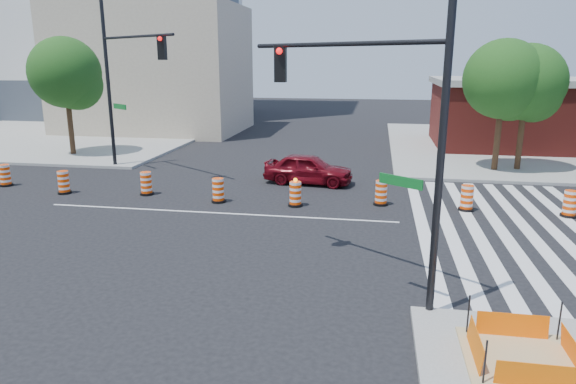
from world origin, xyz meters
name	(u,v)px	position (x,y,z in m)	size (l,w,h in m)	color
ground	(217,213)	(0.00, 0.00, 0.00)	(120.00, 120.00, 0.00)	black
sidewalk_ne	(557,148)	(18.00, 18.00, 0.07)	(22.00, 22.00, 0.15)	gray
sidewalk_nw	(65,135)	(-18.00, 18.00, 0.07)	(22.00, 22.00, 0.15)	gray
crosswalk_east	(513,228)	(10.95, 0.00, 0.01)	(6.75, 13.50, 0.01)	silver
lane_centerline	(217,213)	(0.00, 0.00, 0.01)	(14.00, 0.12, 0.01)	silver
excavation_pit	(523,359)	(9.00, -9.00, 0.22)	(2.20, 2.20, 0.90)	tan
brick_storefront	(562,114)	(18.00, 18.00, 2.32)	(16.50, 8.50, 4.60)	maroon
beige_midrise	(155,69)	(-12.00, 22.00, 5.00)	(14.00, 10.00, 10.00)	tan
red_coupe	(308,169)	(2.88, 5.49, 0.72)	(1.71, 4.24, 1.45)	#630811
signal_pole_se	(381,106)	(6.09, -6.14, 4.79)	(4.91, 3.49, 7.80)	black
signal_pole_nw	(124,70)	(-6.76, 6.48, 5.31)	(5.46, 3.89, 8.68)	black
tree_north_b	(66,77)	(-12.38, 10.21, 4.80)	(4.21, 4.21, 7.15)	#382314
tree_north_c	(504,84)	(12.33, 9.75, 4.61)	(4.04, 4.04, 6.87)	#382314
tree_north_d	(527,87)	(13.56, 10.11, 4.46)	(3.90, 3.90, 6.64)	#382314
median_drum_0	(5,176)	(-11.18, 2.56, 0.48)	(0.60, 0.60, 1.02)	black
median_drum_1	(64,183)	(-7.62, 1.73, 0.48)	(0.60, 0.60, 1.02)	black
median_drum_2	(146,184)	(-3.90, 2.16, 0.48)	(0.60, 0.60, 1.02)	black
median_drum_3	(218,191)	(-0.40, 1.52, 0.48)	(0.60, 0.60, 1.02)	black
median_drum_4	(295,195)	(2.88, 1.49, 0.49)	(0.60, 0.60, 1.18)	black
median_drum_5	(381,194)	(6.32, 2.26, 0.48)	(0.60, 0.60, 1.02)	black
median_drum_6	(467,199)	(9.66, 2.00, 0.48)	(0.60, 0.60, 1.02)	black
median_drum_7	(570,205)	(13.38, 1.80, 0.48)	(0.60, 0.60, 1.02)	black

